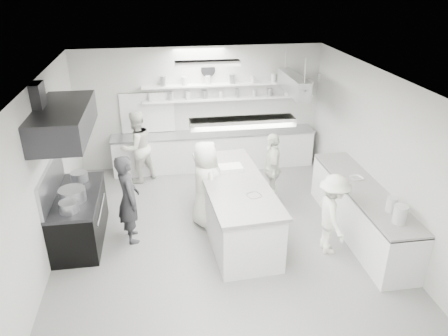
{
  "coord_description": "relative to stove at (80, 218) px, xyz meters",
  "views": [
    {
      "loc": [
        -0.99,
        -6.68,
        4.66
      ],
      "look_at": [
        0.14,
        0.6,
        1.19
      ],
      "focal_mm": 34.21,
      "sensor_mm": 36.0,
      "label": 1
    }
  ],
  "objects": [
    {
      "name": "floor",
      "position": [
        2.6,
        -0.4,
        -0.46
      ],
      "size": [
        6.0,
        7.0,
        0.02
      ],
      "primitive_type": "cube",
      "color": "gray",
      "rests_on": "ground"
    },
    {
      "name": "ceiling",
      "position": [
        2.6,
        -0.4,
        2.56
      ],
      "size": [
        6.0,
        7.0,
        0.02
      ],
      "primitive_type": "cube",
      "color": "white",
      "rests_on": "wall_back"
    },
    {
      "name": "wall_back",
      "position": [
        2.6,
        3.1,
        1.05
      ],
      "size": [
        6.0,
        0.04,
        3.0
      ],
      "primitive_type": "cube",
      "color": "silver",
      "rests_on": "floor"
    },
    {
      "name": "wall_front",
      "position": [
        2.6,
        -3.9,
        1.05
      ],
      "size": [
        6.0,
        0.04,
        3.0
      ],
      "primitive_type": "cube",
      "color": "silver",
      "rests_on": "floor"
    },
    {
      "name": "wall_left",
      "position": [
        -0.4,
        -0.4,
        1.05
      ],
      "size": [
        0.04,
        7.0,
        3.0
      ],
      "primitive_type": "cube",
      "color": "silver",
      "rests_on": "floor"
    },
    {
      "name": "wall_right",
      "position": [
        5.6,
        -0.4,
        1.05
      ],
      "size": [
        0.04,
        7.0,
        3.0
      ],
      "primitive_type": "cube",
      "color": "silver",
      "rests_on": "floor"
    },
    {
      "name": "stove",
      "position": [
        0.0,
        0.0,
        0.0
      ],
      "size": [
        0.8,
        1.8,
        0.9
      ],
      "primitive_type": "cube",
      "color": "black",
      "rests_on": "floor"
    },
    {
      "name": "exhaust_hood",
      "position": [
        0.0,
        -0.0,
        1.9
      ],
      "size": [
        0.85,
        2.0,
        0.5
      ],
      "primitive_type": "cube",
      "color": "#28282C",
      "rests_on": "wall_left"
    },
    {
      "name": "back_counter",
      "position": [
        2.9,
        2.8,
        0.01
      ],
      "size": [
        5.0,
        0.6,
        0.92
      ],
      "primitive_type": "cube",
      "color": "white",
      "rests_on": "floor"
    },
    {
      "name": "shelf_lower",
      "position": [
        3.3,
        2.97,
        1.3
      ],
      "size": [
        4.2,
        0.26,
        0.04
      ],
      "primitive_type": "cube",
      "color": "white",
      "rests_on": "wall_back"
    },
    {
      "name": "shelf_upper",
      "position": [
        3.3,
        2.97,
        1.65
      ],
      "size": [
        4.2,
        0.26,
        0.04
      ],
      "primitive_type": "cube",
      "color": "white",
      "rests_on": "wall_back"
    },
    {
      "name": "pass_through_window",
      "position": [
        1.3,
        3.08,
        1.0
      ],
      "size": [
        1.3,
        0.04,
        1.0
      ],
      "primitive_type": "cube",
      "color": "black",
      "rests_on": "wall_back"
    },
    {
      "name": "wall_clock",
      "position": [
        2.8,
        3.06,
        2.0
      ],
      "size": [
        0.32,
        0.05,
        0.32
      ],
      "primitive_type": "cylinder",
      "rotation": [
        1.57,
        0.0,
        0.0
      ],
      "color": "silver",
      "rests_on": "wall_back"
    },
    {
      "name": "right_counter",
      "position": [
        5.25,
        -0.6,
        0.02
      ],
      "size": [
        0.74,
        3.3,
        0.94
      ],
      "primitive_type": "cube",
      "color": "white",
      "rests_on": "floor"
    },
    {
      "name": "pot_rack",
      "position": [
        4.6,
        2.0,
        1.85
      ],
      "size": [
        0.3,
        1.6,
        0.4
      ],
      "primitive_type": "cube",
      "color": "#AAACB2",
      "rests_on": "ceiling"
    },
    {
      "name": "light_fixture_front",
      "position": [
        2.6,
        -2.2,
        2.49
      ],
      "size": [
        1.3,
        0.25,
        0.1
      ],
      "primitive_type": "cube",
      "color": "white",
      "rests_on": "ceiling"
    },
    {
      "name": "light_fixture_rear",
      "position": [
        2.6,
        1.4,
        2.49
      ],
      "size": [
        1.3,
        0.25,
        0.1
      ],
      "primitive_type": "cube",
      "color": "white",
      "rests_on": "ceiling"
    },
    {
      "name": "prep_island",
      "position": [
        2.89,
        -0.2,
        0.07
      ],
      "size": [
        1.24,
        2.9,
        1.05
      ],
      "primitive_type": "cube",
      "rotation": [
        0.0,
        0.0,
        0.07
      ],
      "color": "white",
      "rests_on": "floor"
    },
    {
      "name": "stove_pot",
      "position": [
        0.0,
        -0.23,
        0.6
      ],
      "size": [
        0.46,
        0.46,
        0.28
      ],
      "primitive_type": "cylinder",
      "color": "#AAACB2",
      "rests_on": "stove"
    },
    {
      "name": "cook_stove",
      "position": [
        0.94,
        -0.13,
        0.4
      ],
      "size": [
        0.53,
        0.69,
        1.71
      ],
      "primitive_type": "imported",
      "rotation": [
        0.0,
        0.0,
        1.78
      ],
      "color": "#2F2F33",
      "rests_on": "floor"
    },
    {
      "name": "cook_back",
      "position": [
        1.02,
        2.34,
        0.41
      ],
      "size": [
        1.06,
        1.02,
        1.73
      ],
      "primitive_type": "imported",
      "rotation": [
        0.0,
        0.0,
        -2.51
      ],
      "color": "white",
      "rests_on": "floor"
    },
    {
      "name": "cook_island_left",
      "position": [
        2.39,
        0.2,
        0.42
      ],
      "size": [
        0.76,
        0.97,
        1.75
      ],
      "primitive_type": "imported",
      "rotation": [
        0.0,
        0.0,
        1.83
      ],
      "color": "white",
      "rests_on": "floor"
    },
    {
      "name": "cook_island_right",
      "position": [
        3.89,
        0.88,
        0.34
      ],
      "size": [
        0.56,
        0.98,
        1.57
      ],
      "primitive_type": "imported",
      "rotation": [
        0.0,
        0.0,
        -1.77
      ],
      "color": "white",
      "rests_on": "floor"
    },
    {
      "name": "cook_right",
      "position": [
        4.47,
        -1.05,
        0.3
      ],
      "size": [
        0.62,
        1.0,
        1.5
      ],
      "primitive_type": "imported",
      "rotation": [
        0.0,
        0.0,
        1.51
      ],
      "color": "white",
      "rests_on": "floor"
    },
    {
      "name": "bowl_island_a",
      "position": [
        3.12,
        -0.78,
        0.63
      ],
      "size": [
        0.31,
        0.31,
        0.06
      ],
      "primitive_type": "imported",
      "rotation": [
        0.0,
        0.0,
        0.33
      ],
      "color": "#AAACB2",
      "rests_on": "prep_island"
    },
    {
      "name": "bowl_island_b",
      "position": [
        2.97,
        0.31,
        0.63
      ],
      "size": [
        0.23,
        0.23,
        0.06
      ],
      "primitive_type": "imported",
      "rotation": [
        0.0,
        0.0,
        -0.32
      ],
      "color": "white",
      "rests_on": "prep_island"
    },
    {
      "name": "bowl_right",
      "position": [
        5.27,
        -0.2,
        0.52
      ],
      "size": [
        0.28,
        0.28,
        0.06
      ],
      "primitive_type": "imported",
      "rotation": [
        0.0,
        0.0,
        0.15
      ],
      "color": "white",
      "rests_on": "right_counter"
    }
  ]
}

